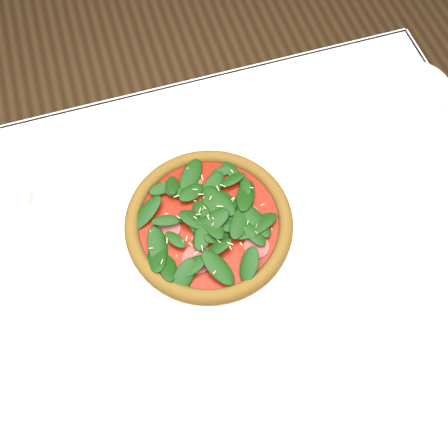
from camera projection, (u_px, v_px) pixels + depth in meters
name	position (u px, v px, depth m)	size (l,w,h in m)	color
ground	(203.00, 358.00, 1.51)	(6.00, 6.00, 0.00)	brown
dining_table	(189.00, 295.00, 0.92)	(1.21, 0.81, 0.75)	white
plate	(209.00, 226.00, 0.86)	(0.33, 0.33, 0.01)	white
pizza	(209.00, 222.00, 0.85)	(0.37, 0.37, 0.04)	#9E5826
wine_glass	(10.00, 198.00, 0.74)	(0.08, 0.08, 0.20)	white
saucer_far	(415.00, 90.00, 0.99)	(0.15, 0.15, 0.01)	white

